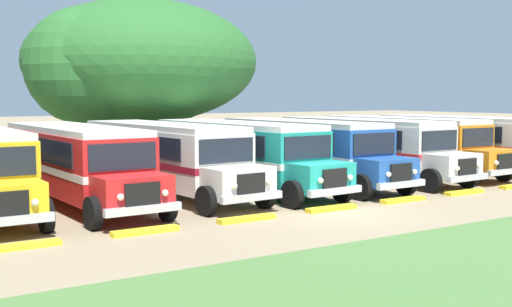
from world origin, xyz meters
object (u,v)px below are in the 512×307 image
Objects in this scene: parked_bus_slot_6 at (366,145)px; broad_shade_tree at (138,65)px; parked_bus_slot_8 at (461,140)px; parked_bus_slot_2 at (76,160)px; parked_bus_slot_3 at (165,155)px; parked_bus_slot_5 at (305,148)px; parked_bus_slot_4 at (240,152)px; parked_bus_slot_7 at (405,142)px.

parked_bus_slot_6 is 13.29m from broad_shade_tree.
broad_shade_tree is at bearing -127.80° from parked_bus_slot_8.
parked_bus_slot_3 is (3.61, 0.19, 0.00)m from parked_bus_slot_2.
parked_bus_slot_5 and parked_bus_slot_6 have the same top height.
parked_bus_slot_2 is 6.82m from parked_bus_slot_4.
parked_bus_slot_4 and parked_bus_slot_5 have the same top height.
parked_bus_slot_7 is 1.00× the size of parked_bus_slot_8.
broad_shade_tree is at bearing -148.19° from parked_bus_slot_6.
parked_bus_slot_7 is at bearing 88.66° from parked_bus_slot_4.
parked_bus_slot_2 is at bearing -91.39° from parked_bus_slot_3.
parked_bus_slot_4 is 13.65m from parked_bus_slot_8.
parked_bus_slot_2 and parked_bus_slot_7 have the same top height.
parked_bus_slot_3 and parked_bus_slot_6 have the same top height.
parked_bus_slot_4 is 6.95m from parked_bus_slot_6.
parked_bus_slot_4 is at bearing -91.25° from parked_bus_slot_8.
parked_bus_slot_4 is at bearing -88.63° from broad_shade_tree.
parked_bus_slot_8 is (6.69, -0.07, 0.00)m from parked_bus_slot_6.
parked_bus_slot_2 is at bearing -93.99° from parked_bus_slot_6.
parked_bus_slot_5 is at bearing 81.87° from parked_bus_slot_3.
parked_bus_slot_3 is at bearing -101.38° from parked_bus_slot_4.
parked_bus_slot_4 is 1.00× the size of parked_bus_slot_7.
parked_bus_slot_2 and parked_bus_slot_5 have the same top height.
parked_bus_slot_3 is at bearing -95.49° from parked_bus_slot_6.
parked_bus_slot_2 is 1.00× the size of parked_bus_slot_8.
broad_shade_tree reaches higher than parked_bus_slot_2.
parked_bus_slot_2 is 1.00× the size of parked_bus_slot_6.
parked_bus_slot_3 is 11.13m from broad_shade_tree.
parked_bus_slot_6 is (10.16, -0.48, 0.00)m from parked_bus_slot_3.
parked_bus_slot_5 is at bearing -93.58° from parked_bus_slot_6.
parked_bus_slot_4 is 1.01× the size of parked_bus_slot_8.
parked_bus_slot_4 is 1.01× the size of parked_bus_slot_5.
parked_bus_slot_8 is (20.46, -0.35, 0.00)m from parked_bus_slot_2.
parked_bus_slot_7 and parked_bus_slot_8 have the same top height.
parked_bus_slot_7 is 14.89m from broad_shade_tree.
parked_bus_slot_5 is at bearing -70.70° from broad_shade_tree.
parked_bus_slot_7 is at bearing 88.90° from parked_bus_slot_2.
broad_shade_tree reaches higher than parked_bus_slot_6.
parked_bus_slot_5 is 6.75m from parked_bus_slot_7.
parked_bus_slot_3 and parked_bus_slot_5 have the same top height.
parked_bus_slot_8 is (3.53, -0.59, 0.00)m from parked_bus_slot_7.
parked_bus_slot_5 is 10.26m from parked_bus_slot_8.
parked_bus_slot_4 and parked_bus_slot_7 have the same top height.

